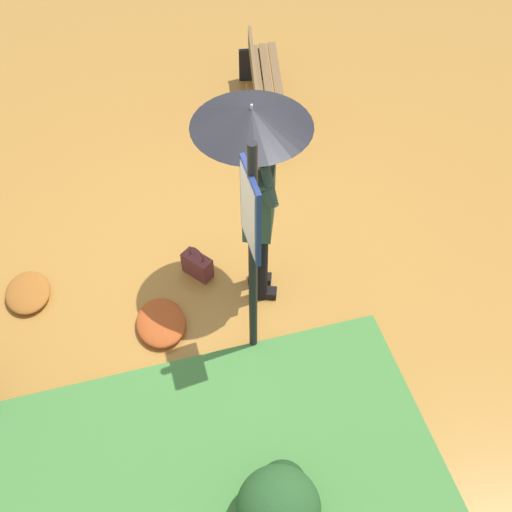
% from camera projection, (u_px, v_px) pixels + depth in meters
% --- Properties ---
extents(ground_plane, '(18.00, 18.00, 0.00)m').
position_uv_depth(ground_plane, '(235.00, 272.00, 6.36)').
color(ground_plane, '#B27A33').
extents(person_with_umbrella, '(0.96, 0.96, 2.04)m').
position_uv_depth(person_with_umbrella, '(255.00, 160.00, 5.11)').
color(person_with_umbrella, black).
rests_on(person_with_umbrella, ground_plane).
extents(info_sign_post, '(0.44, 0.07, 2.30)m').
position_uv_depth(info_sign_post, '(252.00, 236.00, 4.71)').
color(info_sign_post, black).
rests_on(info_sign_post, ground_plane).
extents(handbag, '(0.32, 0.29, 0.37)m').
position_uv_depth(handbag, '(197.00, 265.00, 6.26)').
color(handbag, brown).
rests_on(handbag, ground_plane).
extents(park_bench, '(1.41, 0.64, 0.75)m').
position_uv_depth(park_bench, '(263.00, 80.00, 7.85)').
color(park_bench, black).
rests_on(park_bench, ground_plane).
extents(shrub_cluster, '(0.67, 0.61, 0.55)m').
position_uv_depth(shrub_cluster, '(279.00, 503.00, 4.61)').
color(shrub_cluster, '#285628').
rests_on(shrub_cluster, ground_plane).
extents(leaf_pile_near_person, '(0.52, 0.42, 0.12)m').
position_uv_depth(leaf_pile_near_person, '(28.00, 292.00, 6.12)').
color(leaf_pile_near_person, '#A86023').
rests_on(leaf_pile_near_person, ground_plane).
extents(leaf_pile_by_bench, '(0.56, 0.45, 0.12)m').
position_uv_depth(leaf_pile_by_bench, '(161.00, 323.00, 5.89)').
color(leaf_pile_by_bench, '#B74C1E').
rests_on(leaf_pile_by_bench, ground_plane).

